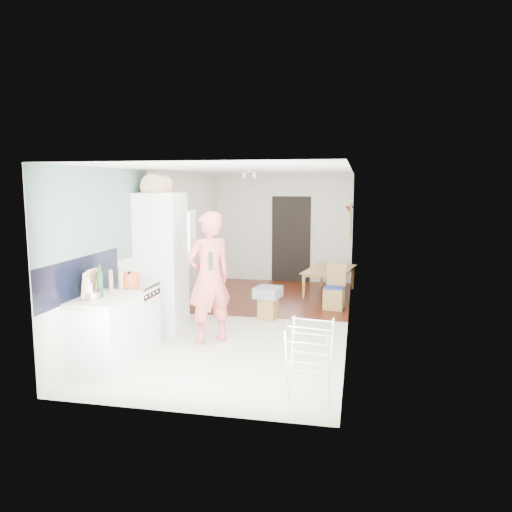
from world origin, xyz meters
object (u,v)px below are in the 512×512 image
(dining_chair, at_px, (334,287))
(stool, at_px, (268,308))
(dining_table, at_px, (331,284))
(drying_rack, at_px, (310,362))
(person, at_px, (209,266))

(dining_chair, height_order, stool, dining_chair)
(dining_table, distance_m, drying_rack, 5.28)
(dining_table, relative_size, drying_rack, 1.49)
(dining_chair, distance_m, drying_rack, 4.01)
(drying_rack, bearing_deg, person, 141.57)
(dining_chair, height_order, drying_rack, drying_rack)
(dining_table, relative_size, dining_chair, 1.55)
(drying_rack, bearing_deg, dining_chair, 97.68)
(person, xyz_separation_m, dining_chair, (1.68, 2.28, -0.71))
(dining_table, height_order, drying_rack, drying_rack)
(dining_table, bearing_deg, person, 167.08)
(dining_table, xyz_separation_m, stool, (-0.94, -2.15, -0.04))
(stool, distance_m, drying_rack, 3.29)
(dining_chair, bearing_deg, person, -118.50)
(dining_table, bearing_deg, dining_chair, -163.51)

